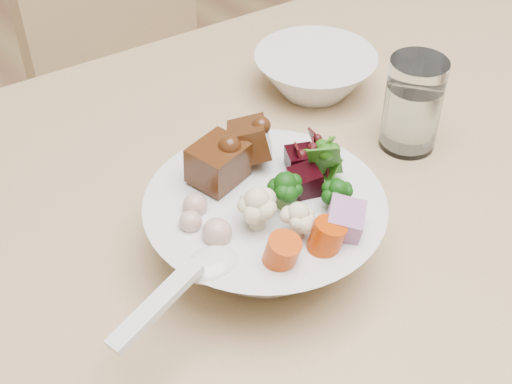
# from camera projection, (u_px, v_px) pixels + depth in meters

# --- Properties ---
(dining_table) EXTENTS (1.68, 1.05, 0.75)m
(dining_table) POSITION_uv_depth(u_px,v_px,m) (501.00, 187.00, 0.92)
(dining_table) COLOR tan
(dining_table) RESTS_ON ground
(chair_far) EXTENTS (0.47, 0.47, 0.86)m
(chair_far) POSITION_uv_depth(u_px,v_px,m) (166.00, 117.00, 1.37)
(chair_far) COLOR tan
(chair_far) RESTS_ON ground
(food_bowl) EXTENTS (0.23, 0.23, 0.13)m
(food_bowl) POSITION_uv_depth(u_px,v_px,m) (265.00, 222.00, 0.70)
(food_bowl) COLOR silver
(food_bowl) RESTS_ON dining_table
(soup_spoon) EXTENTS (0.14, 0.06, 0.03)m
(soup_spoon) POSITION_uv_depth(u_px,v_px,m) (198.00, 274.00, 0.61)
(soup_spoon) COLOR silver
(soup_spoon) RESTS_ON food_bowl
(water_glass) EXTENTS (0.07, 0.07, 0.11)m
(water_glass) POSITION_uv_depth(u_px,v_px,m) (412.00, 108.00, 0.83)
(water_glass) COLOR white
(water_glass) RESTS_ON dining_table
(side_bowl) EXTENTS (0.16, 0.16, 0.05)m
(side_bowl) POSITION_uv_depth(u_px,v_px,m) (315.00, 73.00, 0.93)
(side_bowl) COLOR silver
(side_bowl) RESTS_ON dining_table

